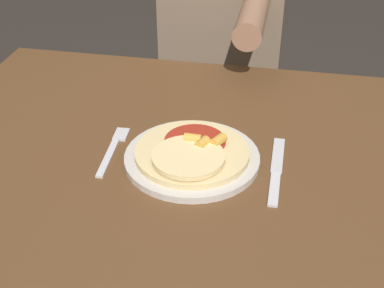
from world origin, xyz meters
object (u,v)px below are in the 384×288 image
at_px(plate, 192,158).
at_px(fork, 114,148).
at_px(dining_table, 199,195).
at_px(pizza, 192,152).
at_px(knife, 276,171).
at_px(person_diner, 223,42).

distance_m(plate, fork, 0.17).
xyz_separation_m(plate, fork, (-0.16, 0.01, -0.00)).
bearing_deg(plate, dining_table, 72.78).
bearing_deg(pizza, knife, -0.11).
bearing_deg(pizza, fork, 174.05).
relative_size(dining_table, pizza, 5.34).
bearing_deg(fork, dining_table, 6.39).
distance_m(dining_table, fork, 0.21).
xyz_separation_m(fork, person_diner, (0.12, 0.71, -0.05)).
bearing_deg(person_diner, plate, -86.76).
xyz_separation_m(pizza, person_diner, (-0.04, 0.73, -0.07)).
distance_m(fork, knife, 0.33).
distance_m(pizza, person_diner, 0.73).
xyz_separation_m(dining_table, plate, (-0.01, -0.03, 0.12)).
bearing_deg(plate, fork, 175.87).
relative_size(plate, fork, 1.51).
distance_m(plate, person_diner, 0.73).
bearing_deg(plate, person_diner, 93.24).
bearing_deg(fork, plate, -4.13).
bearing_deg(dining_table, person_diner, 94.19).
bearing_deg(fork, pizza, -5.95).
distance_m(plate, knife, 0.16).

